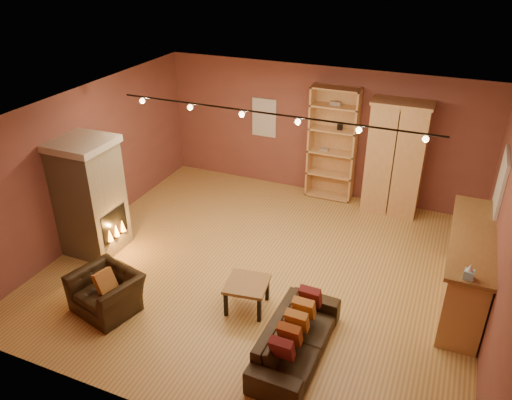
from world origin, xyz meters
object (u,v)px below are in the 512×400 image
at_px(fireplace, 90,197).
at_px(armchair, 106,286).
at_px(armoire, 395,158).
at_px(loveseat, 297,333).
at_px(coffee_table, 247,286).
at_px(bar_counter, 467,269).
at_px(bookcase, 333,143).

xyz_separation_m(fireplace, armchair, (1.25, -1.32, -0.64)).
bearing_deg(armoire, armchair, -125.22).
bearing_deg(loveseat, armoire, -4.64).
bearing_deg(coffee_table, armchair, -156.55).
bearing_deg(bar_counter, fireplace, -171.05).
relative_size(bar_counter, coffee_table, 3.60).
relative_size(fireplace, bar_counter, 0.83).
xyz_separation_m(bar_counter, coffee_table, (-3.03, -1.45, -0.21)).
relative_size(armoire, loveseat, 1.24).
xyz_separation_m(bookcase, armoire, (1.33, -0.17, -0.07)).
distance_m(armoire, coffee_table, 4.36).
distance_m(bookcase, bar_counter, 4.02).
bearing_deg(coffee_table, bar_counter, 25.64).
bearing_deg(armchair, bar_counter, 39.17).
bearing_deg(bar_counter, bookcase, 136.44).
xyz_separation_m(fireplace, coffee_table, (3.21, -0.47, -0.66)).
bearing_deg(bookcase, armoire, -7.28).
bearing_deg(loveseat, coffee_table, 58.84).
height_order(fireplace, bar_counter, fireplace).
bearing_deg(coffee_table, fireplace, 171.65).
xyz_separation_m(armoire, coffee_table, (-1.48, -4.02, -0.78)).
distance_m(armoire, loveseat, 4.75).
height_order(loveseat, armchair, armchair).
height_order(armoire, loveseat, armoire).
bearing_deg(fireplace, armoire, 37.13).
height_order(bookcase, loveseat, bookcase).
distance_m(fireplace, armoire, 5.89).
relative_size(armoire, armchair, 2.17).
distance_m(armchair, coffee_table, 2.14).
bearing_deg(coffee_table, loveseat, -32.27).
height_order(bar_counter, armchair, bar_counter).
bearing_deg(armoire, loveseat, -95.75).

